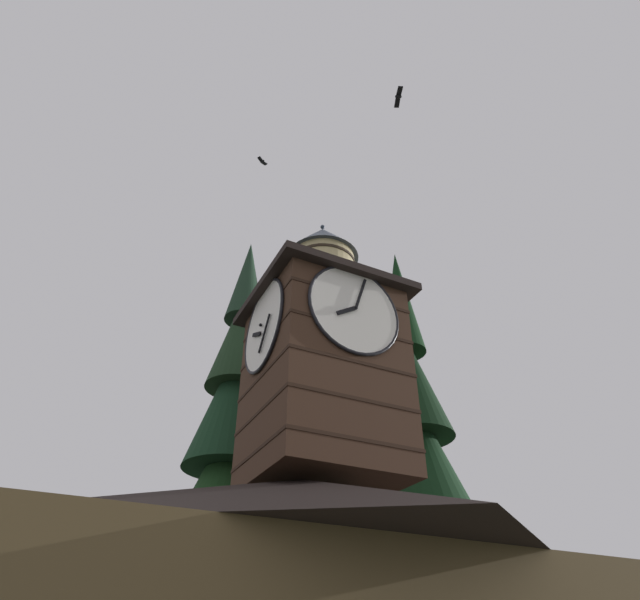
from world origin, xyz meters
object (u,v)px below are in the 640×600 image
(pine_tree_behind, at_px, (229,478))
(clock_tower, at_px, (323,361))
(moon, at_px, (344,479))
(flying_bird_low, at_px, (398,97))
(flying_bird_high, at_px, (262,161))
(pine_tree_aside, at_px, (419,494))

(pine_tree_behind, bearing_deg, clock_tower, 98.41)
(moon, bearing_deg, pine_tree_behind, 52.20)
(flying_bird_low, bearing_deg, moon, -116.26)
(pine_tree_behind, xyz_separation_m, moon, (-16.86, -21.73, 7.75))
(pine_tree_behind, bearing_deg, flying_bird_high, 74.95)
(clock_tower, bearing_deg, pine_tree_behind, -81.59)
(clock_tower, bearing_deg, flying_bird_low, 85.64)
(pine_tree_behind, height_order, moon, pine_tree_behind)
(pine_tree_behind, xyz_separation_m, flying_bird_low, (-0.42, 11.57, 7.88))
(pine_tree_behind, bearing_deg, moon, -127.80)
(moon, relative_size, flying_bird_low, 2.83)
(moon, distance_m, flying_bird_high, 31.69)
(clock_tower, bearing_deg, pine_tree_aside, -143.81)
(clock_tower, height_order, pine_tree_aside, pine_tree_aside)
(clock_tower, distance_m, moon, 32.35)
(flying_bird_high, bearing_deg, clock_tower, 137.04)
(flying_bird_high, xyz_separation_m, flying_bird_low, (-1.50, 7.55, -4.29))
(clock_tower, relative_size, moon, 4.84)
(pine_tree_aside, xyz_separation_m, flying_bird_high, (8.91, 3.29, 12.00))
(clock_tower, height_order, pine_tree_behind, pine_tree_behind)
(pine_tree_aside, relative_size, flying_bird_high, 39.31)
(flying_bird_low, bearing_deg, clock_tower, -94.36)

